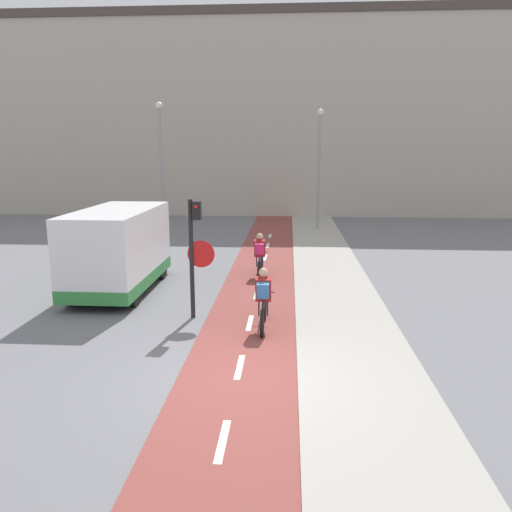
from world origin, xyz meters
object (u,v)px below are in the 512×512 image
(traffic_light_pole, at_px, (195,245))
(cyclist_far, at_px, (260,256))
(street_lamp_sidewalk, at_px, (319,156))
(street_lamp_far, at_px, (161,154))
(van, at_px, (119,251))
(cyclist_near, at_px, (263,300))

(traffic_light_pole, distance_m, cyclist_far, 4.62)
(street_lamp_sidewalk, xyz_separation_m, cyclist_far, (-2.44, -9.96, -3.10))
(street_lamp_far, bearing_deg, van, -83.00)
(cyclist_near, bearing_deg, street_lamp_sidewalk, 82.13)
(traffic_light_pole, relative_size, street_lamp_sidewalk, 0.48)
(street_lamp_far, height_order, cyclist_near, street_lamp_far)
(cyclist_near, xyz_separation_m, cyclist_far, (-0.37, 4.96, -0.00))
(traffic_light_pole, relative_size, street_lamp_far, 0.47)
(van, bearing_deg, cyclist_near, -33.95)
(street_lamp_far, xyz_separation_m, cyclist_far, (5.29, -8.22, -3.22))
(street_lamp_sidewalk, bearing_deg, traffic_light_pole, -104.84)
(cyclist_near, distance_m, van, 5.35)
(cyclist_far, xyz_separation_m, van, (-4.04, -1.99, 0.50))
(cyclist_near, height_order, cyclist_far, cyclist_near)
(street_lamp_far, xyz_separation_m, street_lamp_sidewalk, (7.73, 1.74, -0.12))
(street_lamp_far, bearing_deg, cyclist_far, -57.22)
(traffic_light_pole, xyz_separation_m, street_lamp_sidewalk, (3.77, 14.24, 1.96))
(traffic_light_pole, height_order, cyclist_near, traffic_light_pole)
(cyclist_far, bearing_deg, van, -153.79)
(street_lamp_far, xyz_separation_m, cyclist_near, (5.67, -13.18, -3.21))
(cyclist_far, bearing_deg, street_lamp_far, 122.78)
(street_lamp_far, relative_size, cyclist_far, 3.68)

